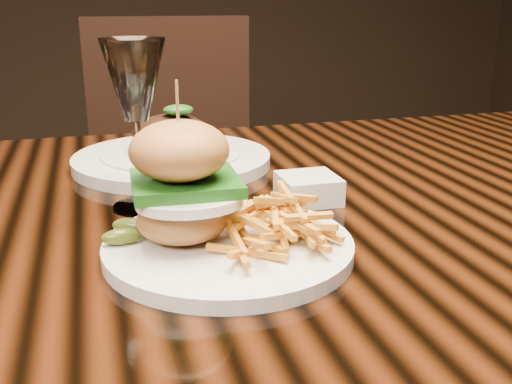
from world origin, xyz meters
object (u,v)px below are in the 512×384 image
object	(u,v)px
burger_plate	(219,213)
wine_glass	(135,86)
far_dish	(172,154)
chair_far	(176,172)
dining_table	(230,257)

from	to	relation	value
burger_plate	wine_glass	world-z (taller)	wine_glass
burger_plate	far_dish	world-z (taller)	burger_plate
wine_glass	chair_far	xyz separation A→B (m)	(0.16, 0.88, -0.36)
dining_table	wine_glass	size ratio (longest dim) A/B	7.74
far_dish	wine_glass	bearing A→B (deg)	-108.78
dining_table	burger_plate	world-z (taller)	burger_plate
wine_glass	dining_table	bearing A→B (deg)	-4.92
burger_plate	wine_glass	bearing A→B (deg)	125.22
burger_plate	dining_table	bearing A→B (deg)	87.48
burger_plate	far_dish	size ratio (longest dim) A/B	0.84
burger_plate	wine_glass	distance (m)	0.21
burger_plate	wine_glass	size ratio (longest dim) A/B	1.24
burger_plate	chair_far	distance (m)	1.08
burger_plate	wine_glass	xyz separation A→B (m)	(-0.06, 0.16, 0.11)
dining_table	far_dish	bearing A→B (deg)	102.96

